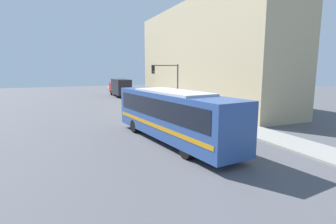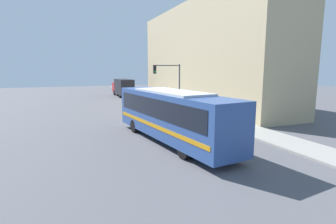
# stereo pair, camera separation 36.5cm
# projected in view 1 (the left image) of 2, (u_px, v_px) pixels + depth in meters

# --- Properties ---
(ground_plane) EXTENTS (120.00, 120.00, 0.00)m
(ground_plane) POSITION_uv_depth(u_px,v_px,m) (185.00, 140.00, 17.43)
(ground_plane) COLOR #515156
(sidewalk) EXTENTS (2.73, 70.00, 0.12)m
(sidewalk) POSITION_uv_depth(u_px,v_px,m) (159.00, 101.00, 37.84)
(sidewalk) COLOR gray
(sidewalk) RESTS_ON ground_plane
(building_facade) EXTENTS (6.00, 29.44, 12.82)m
(building_facade) POSITION_uv_depth(u_px,v_px,m) (201.00, 56.00, 34.61)
(building_facade) COLOR tan
(building_facade) RESTS_ON ground_plane
(city_bus) EXTENTS (3.94, 11.85, 3.34)m
(city_bus) POSITION_uv_depth(u_px,v_px,m) (172.00, 113.00, 16.79)
(city_bus) COLOR #2D4C8C
(city_bus) RESTS_ON ground_plane
(delivery_truck) EXTENTS (2.23, 8.18, 2.97)m
(delivery_truck) POSITION_uv_depth(u_px,v_px,m) (120.00, 87.00, 44.97)
(delivery_truck) COLOR black
(delivery_truck) RESTS_ON ground_plane
(fire_hydrant) EXTENTS (0.25, 0.34, 0.69)m
(fire_hydrant) POSITION_uv_depth(u_px,v_px,m) (209.00, 115.00, 24.12)
(fire_hydrant) COLOR gold
(fire_hydrant) RESTS_ON sidewalk
(traffic_light_pole) EXTENTS (3.28, 0.35, 5.10)m
(traffic_light_pole) POSITION_uv_depth(u_px,v_px,m) (169.00, 78.00, 29.65)
(traffic_light_pole) COLOR #47474C
(traffic_light_pole) RESTS_ON sidewalk
(pedestrian_near_corner) EXTENTS (0.34, 0.34, 1.61)m
(pedestrian_near_corner) POSITION_uv_depth(u_px,v_px,m) (191.00, 103.00, 28.83)
(pedestrian_near_corner) COLOR #47382D
(pedestrian_near_corner) RESTS_ON sidewalk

